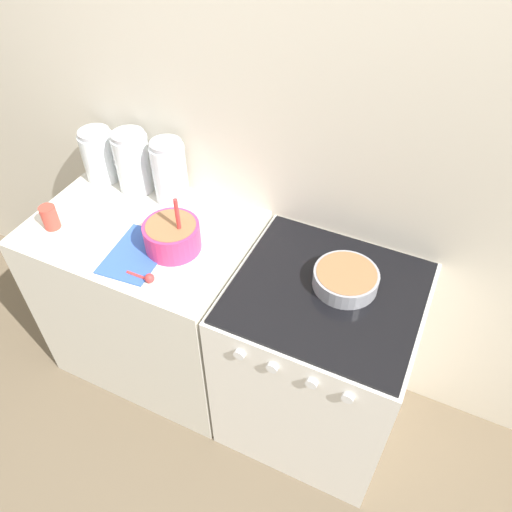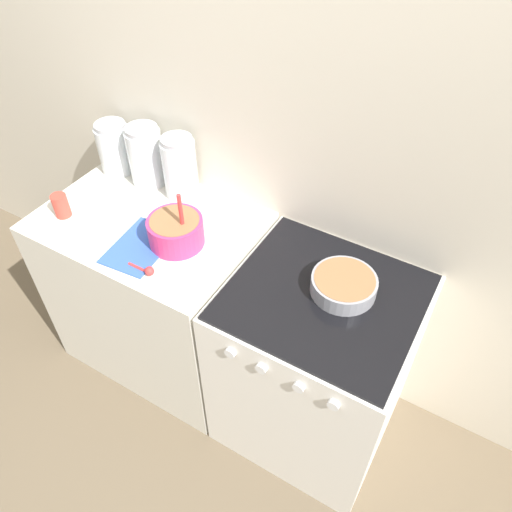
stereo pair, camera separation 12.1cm
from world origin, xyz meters
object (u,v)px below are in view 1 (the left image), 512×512
at_px(storage_jar_right, 170,175).
at_px(storage_jar_left, 100,158).
at_px(tin_can, 50,217).
at_px(storage_jar_middle, 134,165).
at_px(mixing_bowl, 172,235).
at_px(stove, 317,360).
at_px(baking_pan, 346,279).

bearing_deg(storage_jar_right, storage_jar_left, -180.00).
bearing_deg(storage_jar_right, tin_can, -132.56).
height_order(storage_jar_left, storage_jar_middle, storage_jar_middle).
xyz_separation_m(storage_jar_left, storage_jar_right, (0.37, 0.00, 0.02)).
xyz_separation_m(mixing_bowl, tin_can, (-0.51, -0.11, -0.01)).
xyz_separation_m(storage_jar_middle, tin_can, (-0.16, -0.37, -0.07)).
xyz_separation_m(storage_jar_middle, storage_jar_right, (0.18, 0.00, 0.00)).
bearing_deg(storage_jar_left, mixing_bowl, -26.33).
bearing_deg(storage_jar_left, stove, -11.01).
bearing_deg(mixing_bowl, stove, 3.72).
height_order(storage_jar_left, tin_can, storage_jar_left).
xyz_separation_m(stove, storage_jar_middle, (-0.97, 0.23, 0.56)).
bearing_deg(stove, baking_pan, 48.14).
xyz_separation_m(mixing_bowl, baking_pan, (0.67, 0.09, -0.03)).
distance_m(stove, baking_pan, 0.48).
bearing_deg(baking_pan, mixing_bowl, -172.14).
height_order(mixing_bowl, tin_can, mixing_bowl).
distance_m(stove, storage_jar_right, 1.00).
relative_size(storage_jar_left, storage_jar_middle, 0.87).
bearing_deg(storage_jar_left, tin_can, -86.08).
xyz_separation_m(stove, tin_can, (-1.13, -0.15, 0.49)).
distance_m(baking_pan, tin_can, 1.20).
relative_size(stove, tin_can, 8.64).
relative_size(stove, mixing_bowl, 3.55).
bearing_deg(mixing_bowl, storage_jar_right, 122.44).
bearing_deg(tin_can, stove, 7.43).
distance_m(mixing_bowl, storage_jar_right, 0.32).
relative_size(baking_pan, storage_jar_right, 0.84).
relative_size(storage_jar_left, storage_jar_right, 0.85).
bearing_deg(stove, storage_jar_left, 168.99).
bearing_deg(mixing_bowl, storage_jar_middle, 143.02).
xyz_separation_m(stove, storage_jar_left, (-1.16, 0.23, 0.54)).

